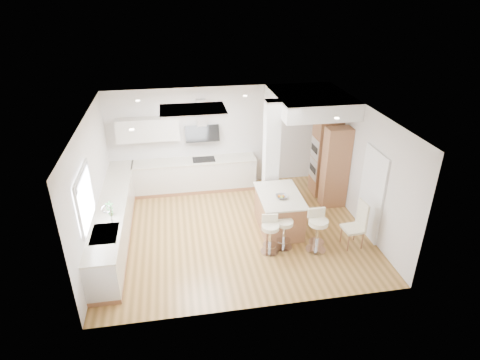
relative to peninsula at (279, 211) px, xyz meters
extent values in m
plane|color=#A97B3E|center=(-1.03, 0.04, -0.45)|extent=(6.00, 6.00, 0.00)
cube|color=white|center=(-1.03, 0.04, -0.45)|extent=(6.00, 5.00, 0.02)
cube|color=silver|center=(-1.03, 2.54, 0.95)|extent=(6.00, 0.04, 2.80)
cube|color=silver|center=(-4.03, 0.04, 0.95)|extent=(0.04, 5.00, 2.80)
cube|color=silver|center=(1.97, 0.04, 0.95)|extent=(0.04, 5.00, 2.80)
cube|color=white|center=(-1.83, 0.64, 2.33)|extent=(1.40, 0.95, 0.05)
cube|color=silver|center=(-1.83, 0.64, 2.31)|extent=(1.25, 0.80, 0.03)
cylinder|color=white|center=(-3.03, 1.54, 2.34)|extent=(0.10, 0.10, 0.02)
cylinder|color=white|center=(-3.03, -0.46, 2.34)|extent=(0.10, 0.10, 0.02)
cylinder|color=white|center=(-0.53, 1.54, 2.34)|extent=(0.10, 0.10, 0.02)
cylinder|color=white|center=(0.97, 1.04, 2.34)|extent=(0.10, 0.10, 0.02)
cylinder|color=white|center=(0.97, -0.46, 2.34)|extent=(0.10, 0.10, 0.02)
cube|color=white|center=(-3.99, -0.86, 1.20)|extent=(0.03, 1.15, 0.95)
cube|color=white|center=(-3.98, -0.86, 1.71)|extent=(0.04, 1.28, 0.06)
cube|color=white|center=(-3.98, -0.86, 0.70)|extent=(0.04, 1.28, 0.06)
cube|color=white|center=(-3.98, -1.47, 1.20)|extent=(0.04, 0.06, 0.95)
cube|color=white|center=(-3.98, -0.25, 1.20)|extent=(0.04, 0.06, 0.95)
cube|color=#A5A8AD|center=(-3.96, -0.86, 1.63)|extent=(0.03, 1.18, 0.14)
cube|color=#403B32|center=(1.96, -0.56, 0.55)|extent=(0.02, 0.90, 2.00)
cube|color=white|center=(1.94, -0.56, 0.55)|extent=(0.05, 1.00, 2.10)
cube|color=#9E6843|center=(-3.73, 0.29, -0.40)|extent=(0.60, 4.50, 0.10)
cube|color=beige|center=(-3.73, 0.29, 0.03)|extent=(0.60, 4.50, 0.76)
cube|color=beige|center=(-3.73, 0.29, 0.43)|extent=(0.63, 4.50, 0.04)
cube|color=silver|center=(-3.73, -0.96, 0.44)|extent=(0.50, 0.75, 0.02)
cube|color=silver|center=(-3.73, -1.14, 0.39)|extent=(0.40, 0.34, 0.10)
cube|color=silver|center=(-3.73, -0.78, 0.39)|extent=(0.40, 0.34, 0.10)
cylinder|color=silver|center=(-3.61, -0.66, 0.63)|extent=(0.02, 0.02, 0.36)
torus|color=silver|center=(-3.68, -0.66, 0.81)|extent=(0.18, 0.02, 0.18)
imported|color=#4E9A4F|center=(-3.68, -0.31, 0.62)|extent=(0.17, 0.12, 0.33)
cube|color=#9E6843|center=(-1.78, 2.24, -0.40)|extent=(3.30, 0.60, 0.10)
cube|color=beige|center=(-1.78, 2.24, 0.03)|extent=(3.30, 0.60, 0.76)
cube|color=beige|center=(-1.78, 2.24, 0.43)|extent=(3.33, 0.63, 0.04)
cube|color=black|center=(-1.53, 2.24, 0.46)|extent=(0.60, 0.40, 0.01)
cube|color=beige|center=(-2.93, 2.37, 1.35)|extent=(1.60, 0.34, 0.60)
cube|color=silver|center=(-1.53, 2.44, 1.70)|extent=(0.25, 0.18, 0.70)
cube|color=black|center=(-1.53, 2.36, 1.15)|extent=(0.90, 0.26, 0.44)
cube|color=white|center=(0.02, 0.99, 0.95)|extent=(0.35, 0.35, 2.80)
cube|color=white|center=(1.07, 1.44, 2.15)|extent=(1.78, 2.20, 0.40)
cube|color=#9E6843|center=(1.65, 1.54, 0.60)|extent=(0.62, 0.62, 2.10)
cube|color=#9E6843|center=(1.65, 0.84, 0.60)|extent=(0.62, 0.40, 2.10)
cube|color=silver|center=(1.34, 1.54, 0.85)|extent=(0.02, 0.55, 0.55)
cube|color=silver|center=(1.34, 1.54, 0.27)|extent=(0.02, 0.55, 0.55)
cube|color=black|center=(1.33, 1.54, 0.85)|extent=(0.01, 0.45, 0.18)
cube|color=black|center=(1.33, 1.54, 0.27)|extent=(0.01, 0.45, 0.18)
cube|color=#9E6843|center=(0.00, 0.00, -0.02)|extent=(0.91, 1.39, 0.85)
cube|color=beige|center=(0.00, 0.00, 0.42)|extent=(0.99, 1.47, 0.04)
imported|color=gray|center=(0.00, -0.15, 0.47)|extent=(0.26, 0.26, 0.06)
sphere|color=orange|center=(0.04, -0.15, 0.47)|extent=(0.07, 0.07, 0.07)
sphere|color=orange|center=(-0.04, -0.13, 0.47)|extent=(0.07, 0.07, 0.07)
sphere|color=#80A537|center=(0.00, -0.19, 0.47)|extent=(0.07, 0.07, 0.07)
cylinder|color=silver|center=(-0.43, -0.90, -0.43)|extent=(0.43, 0.43, 0.03)
cylinder|color=silver|center=(-0.43, -0.90, -0.14)|extent=(0.07, 0.07, 0.58)
cylinder|color=silver|center=(-0.43, -0.90, -0.25)|extent=(0.33, 0.33, 0.01)
cylinder|color=beige|center=(-0.43, -0.90, 0.19)|extent=(0.41, 0.41, 0.09)
cube|color=beige|center=(-0.41, -0.76, 0.32)|extent=(0.34, 0.08, 0.20)
cylinder|color=silver|center=(-0.09, -0.78, -0.43)|extent=(0.42, 0.42, 0.03)
cylinder|color=silver|center=(-0.09, -0.78, -0.14)|extent=(0.07, 0.07, 0.58)
cylinder|color=silver|center=(-0.09, -0.78, -0.25)|extent=(0.33, 0.33, 0.01)
cylinder|color=beige|center=(-0.09, -0.78, 0.19)|extent=(0.41, 0.41, 0.09)
cube|color=beige|center=(-0.10, -0.64, 0.33)|extent=(0.34, 0.07, 0.20)
cylinder|color=silver|center=(0.58, -1.00, -0.43)|extent=(0.44, 0.44, 0.03)
cylinder|color=silver|center=(0.58, -1.00, -0.10)|extent=(0.07, 0.07, 0.64)
cylinder|color=silver|center=(0.58, -1.00, -0.23)|extent=(0.34, 0.34, 0.01)
cylinder|color=beige|center=(0.58, -1.00, 0.26)|extent=(0.42, 0.42, 0.10)
cube|color=beige|center=(0.58, -0.84, 0.41)|extent=(0.38, 0.05, 0.22)
cube|color=beige|center=(1.40, -0.96, -0.01)|extent=(0.45, 0.45, 0.06)
cube|color=beige|center=(1.59, -0.95, 0.29)|extent=(0.08, 0.39, 0.67)
cylinder|color=#9E6843|center=(1.25, -1.14, -0.24)|extent=(0.04, 0.04, 0.41)
cylinder|color=#9E6843|center=(1.22, -0.81, -0.24)|extent=(0.04, 0.04, 0.41)
cylinder|color=#9E6843|center=(1.58, -1.11, -0.24)|extent=(0.04, 0.04, 0.41)
cylinder|color=#9E6843|center=(1.55, -0.78, -0.24)|extent=(0.04, 0.04, 0.41)
camera|label=1|loc=(-2.24, -7.73, 4.83)|focal=30.00mm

